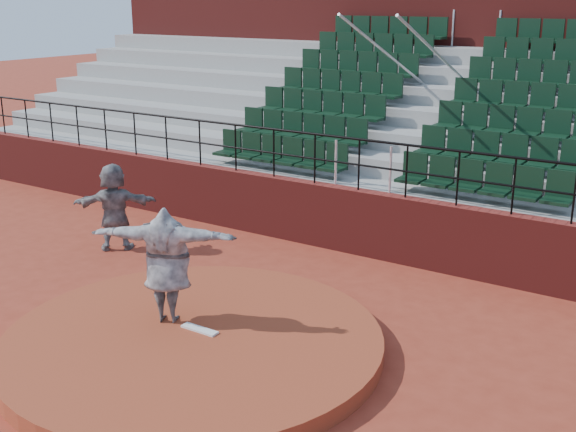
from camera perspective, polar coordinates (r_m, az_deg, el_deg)
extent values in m
plane|color=#983522|center=(10.75, -7.47, -10.44)|extent=(90.00, 90.00, 0.00)
cylinder|color=#9C3D23|center=(10.70, -7.50, -9.84)|extent=(5.50, 5.50, 0.25)
cube|color=white|center=(10.74, -7.00, -8.89)|extent=(0.60, 0.15, 0.03)
cube|color=maroon|center=(14.36, 5.50, -0.43)|extent=(24.00, 0.30, 1.30)
cylinder|color=black|center=(13.95, 5.69, 6.05)|extent=(24.00, 0.05, 0.05)
cylinder|color=black|center=(14.06, 5.63, 4.05)|extent=(24.00, 0.04, 0.04)
cylinder|color=black|center=(21.41, -21.59, 7.40)|extent=(0.04, 0.04, 1.00)
cylinder|color=black|center=(20.61, -19.96, 7.24)|extent=(0.04, 0.04, 1.00)
cylinder|color=black|center=(19.82, -18.19, 7.06)|extent=(0.04, 0.04, 1.00)
cylinder|color=black|center=(19.06, -16.29, 6.86)|extent=(0.04, 0.04, 1.00)
cylinder|color=black|center=(18.32, -14.23, 6.63)|extent=(0.04, 0.04, 1.00)
cylinder|color=black|center=(17.60, -12.00, 6.37)|extent=(0.04, 0.04, 1.00)
cylinder|color=black|center=(16.91, -9.59, 6.09)|extent=(0.04, 0.04, 1.00)
cylinder|color=black|center=(16.26, -6.98, 5.76)|extent=(0.04, 0.04, 1.00)
cylinder|color=black|center=(15.64, -4.16, 5.40)|extent=(0.04, 0.04, 1.00)
cylinder|color=black|center=(15.07, -1.13, 5.00)|extent=(0.04, 0.04, 1.00)
cylinder|color=black|center=(14.54, 2.13, 4.55)|extent=(0.04, 0.04, 1.00)
cylinder|color=black|center=(14.06, 5.63, 4.05)|extent=(0.04, 0.04, 1.00)
cylinder|color=black|center=(13.63, 9.35, 3.50)|extent=(0.04, 0.04, 1.00)
cylinder|color=black|center=(13.27, 13.28, 2.90)|extent=(0.04, 0.04, 1.00)
cylinder|color=black|center=(12.98, 17.41, 2.25)|extent=(0.04, 0.04, 1.00)
cylinder|color=black|center=(12.76, 21.70, 1.57)|extent=(0.04, 0.04, 1.00)
cube|color=#999994|center=(14.85, 6.54, 0.12)|extent=(24.00, 0.85, 1.30)
cube|color=black|center=(15.71, -0.67, 4.97)|extent=(3.30, 0.48, 0.72)
cube|color=black|center=(13.77, 15.07, 2.66)|extent=(3.30, 0.48, 0.72)
cube|color=#999994|center=(15.53, 7.99, 1.59)|extent=(24.00, 0.85, 1.70)
cube|color=black|center=(16.33, 1.01, 6.86)|extent=(3.30, 0.48, 0.72)
cube|color=black|center=(14.47, 16.28, 4.87)|extent=(3.30, 0.48, 0.72)
cube|color=#999994|center=(16.23, 9.33, 2.93)|extent=(24.00, 0.85, 2.10)
cube|color=black|center=(16.98, 2.57, 8.61)|extent=(3.30, 0.48, 0.72)
cube|color=black|center=(15.20, 17.39, 6.87)|extent=(3.30, 0.48, 0.72)
cube|color=#999994|center=(16.94, 10.55, 4.15)|extent=(24.00, 0.85, 2.50)
cube|color=black|center=(17.66, 4.03, 10.21)|extent=(3.30, 0.48, 0.72)
cube|color=black|center=(15.95, 18.40, 8.68)|extent=(3.30, 0.48, 0.72)
cube|color=#999994|center=(17.67, 11.68, 5.28)|extent=(24.00, 0.85, 2.90)
cube|color=black|center=(18.36, 5.39, 11.69)|extent=(3.30, 0.48, 0.72)
cube|color=black|center=(16.73, 19.33, 10.33)|extent=(3.30, 0.48, 0.72)
cube|color=#999994|center=(18.41, 12.72, 6.31)|extent=(24.00, 0.85, 3.30)
cube|color=black|center=(19.08, 6.66, 13.06)|extent=(3.30, 0.48, 0.72)
cube|color=black|center=(17.51, 20.18, 11.82)|extent=(3.30, 0.48, 0.72)
cube|color=#999994|center=(19.17, 13.68, 7.26)|extent=(24.00, 0.85, 3.70)
cube|color=black|center=(19.82, 7.85, 14.31)|extent=(3.30, 0.48, 0.72)
cube|color=black|center=(18.32, 20.96, 13.18)|extent=(3.30, 0.48, 0.72)
cylinder|color=silver|center=(16.85, 9.04, 11.57)|extent=(0.06, 5.97, 2.46)
cylinder|color=silver|center=(16.39, 12.92, 11.21)|extent=(0.06, 5.97, 2.46)
cube|color=maroon|center=(20.79, 15.89, 12.55)|extent=(24.00, 3.00, 7.10)
imported|color=black|center=(10.81, -9.56, -3.81)|extent=(2.22, 1.45, 1.77)
imported|color=black|center=(14.85, -13.56, 0.73)|extent=(1.60, 1.47, 1.78)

